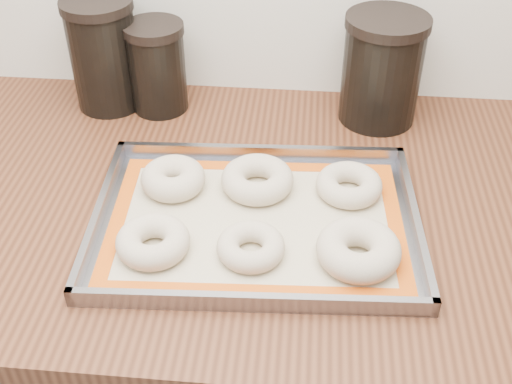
# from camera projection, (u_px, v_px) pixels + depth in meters

# --- Properties ---
(cabinet) EXTENTS (3.00, 0.65, 0.86)m
(cabinet) POSITION_uv_depth(u_px,v_px,m) (256.00, 379.00, 1.27)
(cabinet) COLOR #5A6559
(cabinet) RESTS_ON floor
(countertop) EXTENTS (3.06, 0.68, 0.04)m
(countertop) POSITION_uv_depth(u_px,v_px,m) (256.00, 204.00, 0.99)
(countertop) COLOR #5C311B
(countertop) RESTS_ON cabinet
(baking_tray) EXTENTS (0.48, 0.35, 0.03)m
(baking_tray) POSITION_uv_depth(u_px,v_px,m) (256.00, 221.00, 0.92)
(baking_tray) COLOR gray
(baking_tray) RESTS_ON countertop
(baking_mat) EXTENTS (0.44, 0.31, 0.00)m
(baking_mat) POSITION_uv_depth(u_px,v_px,m) (256.00, 222.00, 0.92)
(baking_mat) COLOR #C6B793
(baking_mat) RESTS_ON baking_tray
(bagel_front_left) EXTENTS (0.12, 0.12, 0.04)m
(bagel_front_left) POSITION_uv_depth(u_px,v_px,m) (153.00, 241.00, 0.86)
(bagel_front_left) COLOR beige
(bagel_front_left) RESTS_ON baking_mat
(bagel_front_mid) EXTENTS (0.11, 0.11, 0.03)m
(bagel_front_mid) POSITION_uv_depth(u_px,v_px,m) (251.00, 247.00, 0.86)
(bagel_front_mid) COLOR beige
(bagel_front_mid) RESTS_ON baking_mat
(bagel_front_right) EXTENTS (0.12, 0.12, 0.04)m
(bagel_front_right) POSITION_uv_depth(u_px,v_px,m) (358.00, 250.00, 0.85)
(bagel_front_right) COLOR beige
(bagel_front_right) RESTS_ON baking_mat
(bagel_back_left) EXTENTS (0.11, 0.11, 0.04)m
(bagel_back_left) POSITION_uv_depth(u_px,v_px,m) (173.00, 178.00, 0.97)
(bagel_back_left) COLOR beige
(bagel_back_left) RESTS_ON baking_mat
(bagel_back_mid) EXTENTS (0.12, 0.12, 0.04)m
(bagel_back_mid) POSITION_uv_depth(u_px,v_px,m) (257.00, 179.00, 0.97)
(bagel_back_mid) COLOR beige
(bagel_back_mid) RESTS_ON baking_mat
(bagel_back_right) EXTENTS (0.12, 0.12, 0.03)m
(bagel_back_right) POSITION_uv_depth(u_px,v_px,m) (349.00, 185.00, 0.96)
(bagel_back_right) COLOR beige
(bagel_back_right) RESTS_ON baking_mat
(canister_left) EXTENTS (0.12, 0.12, 0.20)m
(canister_left) POSITION_uv_depth(u_px,v_px,m) (104.00, 54.00, 1.13)
(canister_left) COLOR black
(canister_left) RESTS_ON countertop
(canister_mid) EXTENTS (0.10, 0.10, 0.16)m
(canister_mid) POSITION_uv_depth(u_px,v_px,m) (157.00, 67.00, 1.13)
(canister_mid) COLOR black
(canister_mid) RESTS_ON countertop
(canister_right) EXTENTS (0.14, 0.14, 0.19)m
(canister_right) POSITION_uv_depth(u_px,v_px,m) (382.00, 69.00, 1.09)
(canister_right) COLOR black
(canister_right) RESTS_ON countertop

